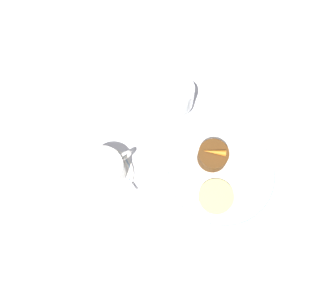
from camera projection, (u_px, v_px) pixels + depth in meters
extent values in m
plane|color=white|center=(219.00, 159.00, 0.78)|extent=(3.00, 3.00, 0.00)
cylinder|color=white|center=(221.00, 172.00, 0.76)|extent=(0.26, 0.26, 0.01)
torus|color=#8CB2D1|center=(221.00, 172.00, 0.75)|extent=(0.25, 0.25, 0.00)
cylinder|color=white|center=(105.00, 175.00, 0.76)|extent=(0.13, 0.13, 0.01)
torus|color=#8CB2D1|center=(105.00, 175.00, 0.75)|extent=(0.12, 0.12, 0.00)
cylinder|color=white|center=(104.00, 170.00, 0.72)|extent=(0.09, 0.09, 0.06)
cylinder|color=brown|center=(103.00, 170.00, 0.72)|extent=(0.08, 0.08, 0.05)
torus|color=white|center=(125.00, 156.00, 0.73)|extent=(0.04, 0.01, 0.04)
cube|color=silver|center=(124.00, 174.00, 0.75)|extent=(0.01, 0.09, 0.00)
ellipsoid|color=silver|center=(110.00, 155.00, 0.77)|extent=(0.02, 0.02, 0.00)
cylinder|color=silver|center=(177.00, 112.00, 0.82)|extent=(0.07, 0.07, 0.01)
cylinder|color=silver|center=(177.00, 107.00, 0.79)|extent=(0.01, 0.01, 0.05)
cylinder|color=silver|center=(178.00, 96.00, 0.74)|extent=(0.07, 0.07, 0.07)
cylinder|color=#5B0F1E|center=(178.00, 98.00, 0.75)|extent=(0.06, 0.06, 0.04)
cube|color=silver|center=(172.00, 237.00, 0.71)|extent=(0.03, 0.15, 0.01)
cube|color=silver|center=(141.00, 205.00, 0.74)|extent=(0.03, 0.05, 0.01)
cylinder|color=#563314|center=(213.00, 156.00, 0.74)|extent=(0.07, 0.07, 0.04)
cone|color=orange|center=(214.00, 152.00, 0.72)|extent=(0.05, 0.04, 0.01)
cylinder|color=#EFE075|center=(216.00, 196.00, 0.73)|extent=(0.08, 0.08, 0.01)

